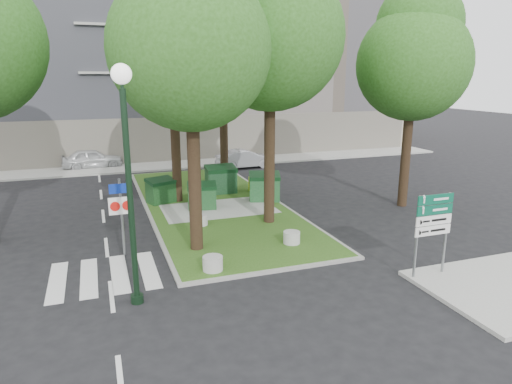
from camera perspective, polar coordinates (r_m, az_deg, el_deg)
name	(u,v)px	position (r m, az deg, el deg)	size (l,w,h in m)	color
ground	(261,273)	(14.52, 0.67, -10.14)	(120.00, 120.00, 0.00)	black
median_island	(213,204)	(21.85, -5.37, -1.55)	(6.00, 16.00, 0.12)	#274D16
median_kerb	(213,205)	(21.85, -5.37, -1.57)	(6.30, 16.30, 0.10)	gray
building_sidewalk	(168,165)	(31.79, -10.96, 3.28)	(42.00, 3.00, 0.12)	#999993
zebra_crossing	(134,271)	(15.16, -15.00, -9.54)	(5.00, 3.00, 0.01)	silver
apartment_building	(148,50)	(38.72, -13.35, 16.91)	(41.00, 12.00, 16.00)	tan
tree_median_near_left	(192,33)	(15.34, -8.01, 19.07)	(5.20, 5.20, 10.53)	black
tree_median_near_right	(272,22)	(18.32, 2.02, 20.50)	(5.60, 5.60, 11.46)	black
tree_median_mid	(173,54)	(21.78, -10.29, 16.66)	(4.80, 4.80, 9.99)	black
tree_median_far	(223,31)	(25.50, -4.10, 19.49)	(5.80, 5.80, 11.93)	black
tree_street_right	(415,53)	(22.19, 19.26, 16.07)	(5.00, 5.00, 10.06)	black
dumpster_a	(161,191)	(22.22, -11.77, 0.17)	(1.52, 1.30, 1.20)	#0E3410
dumpster_b	(202,196)	(20.90, -6.78, -0.50)	(1.44, 1.12, 1.21)	#123E18
dumpster_c	(221,179)	(23.66, -4.41, 1.58)	(1.56, 1.11, 1.43)	#103519
dumpster_d	(264,187)	(22.11, 1.06, 0.64)	(1.73, 1.44, 1.38)	#15471E
bollard_left	(213,263)	(14.43, -5.43, -8.87)	(0.63, 0.63, 0.45)	#A4A39E
bollard_right	(292,237)	(16.63, 4.48, -5.68)	(0.61, 0.61, 0.43)	#ACADA7
bollard_mid	(200,220)	(18.69, -6.97, -3.48)	(0.59, 0.59, 0.42)	#A6A6A1
litter_bin	(252,183)	(24.07, -0.45, 1.07)	(0.42, 0.42, 0.74)	#C0D218
street_lamp	(127,159)	(11.96, -15.78, 3.94)	(0.50, 0.50, 6.31)	black
traffic_sign_pole	(121,207)	(15.99, -16.51, -1.80)	(0.81, 0.09, 2.71)	slate
directional_sign	(433,222)	(14.56, 21.24, -3.49)	(1.27, 0.08, 2.53)	slate
car_white	(92,159)	(32.34, -19.78, 3.95)	(1.55, 3.85, 1.31)	silver
car_silver	(245,159)	(30.57, -1.43, 4.18)	(1.32, 3.78, 1.25)	#A0A2A8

